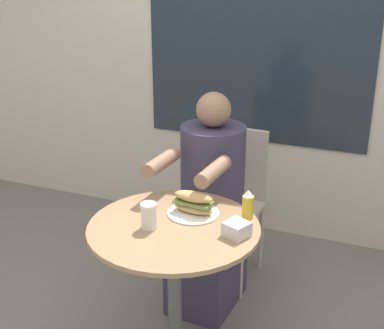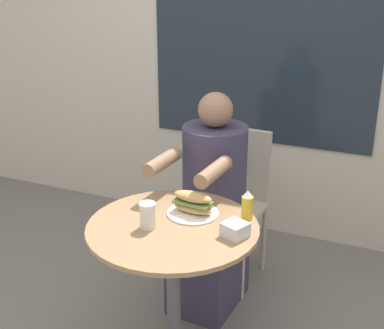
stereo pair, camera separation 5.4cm
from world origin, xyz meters
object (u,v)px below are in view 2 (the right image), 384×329
(seated_diner, at_px, (211,217))
(condiment_bottle, at_px, (247,205))
(cafe_table, at_px, (173,266))
(diner_chair, at_px, (235,190))
(sandwich_on_plate, at_px, (193,205))
(drink_cup, at_px, (148,215))

(seated_diner, relative_size, condiment_bottle, 8.89)
(cafe_table, bearing_deg, diner_chair, 92.10)
(sandwich_on_plate, height_order, condiment_bottle, condiment_bottle)
(seated_diner, bearing_deg, condiment_bottle, 134.03)
(diner_chair, xyz_separation_m, seated_diner, (-0.01, -0.35, -0.01))
(sandwich_on_plate, distance_m, drink_cup, 0.22)
(sandwich_on_plate, bearing_deg, condiment_bottle, 12.87)
(cafe_table, relative_size, drink_cup, 6.56)
(cafe_table, height_order, drink_cup, drink_cup)
(diner_chair, relative_size, seated_diner, 0.75)
(seated_diner, distance_m, condiment_bottle, 0.55)
(seated_diner, xyz_separation_m, sandwich_on_plate, (0.08, -0.41, 0.27))
(sandwich_on_plate, xyz_separation_m, drink_cup, (-0.12, -0.19, 0.01))
(seated_diner, bearing_deg, diner_chair, -87.65)
(diner_chair, distance_m, drink_cup, 0.98)
(drink_cup, bearing_deg, cafe_table, 33.87)
(diner_chair, distance_m, condiment_bottle, 0.81)
(drink_cup, distance_m, condiment_bottle, 0.42)
(drink_cup, xyz_separation_m, condiment_bottle, (0.35, 0.24, 0.01))
(cafe_table, distance_m, condiment_bottle, 0.41)
(cafe_table, bearing_deg, seated_diner, 94.29)
(cafe_table, distance_m, drink_cup, 0.27)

